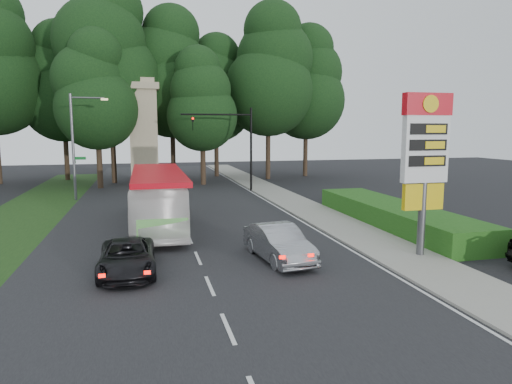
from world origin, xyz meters
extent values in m
plane|color=black|center=(0.00, 0.00, 0.00)|extent=(120.00, 120.00, 0.00)
cube|color=black|center=(0.00, 12.00, 0.01)|extent=(14.00, 80.00, 0.02)
cube|color=gray|center=(8.50, 12.00, 0.06)|extent=(3.00, 80.00, 0.12)
cube|color=#193814|center=(-9.50, 18.00, 0.01)|extent=(5.00, 50.00, 0.02)
cube|color=#1C4F15|center=(11.50, 8.00, 0.60)|extent=(3.00, 14.00, 1.20)
cylinder|color=#59595E|center=(9.20, 2.00, 1.60)|extent=(0.32, 0.32, 3.20)
cube|color=#D9B60B|center=(9.20, 2.00, 2.60)|extent=(1.80, 0.25, 1.10)
cube|color=silver|center=(9.20, 2.00, 4.60)|extent=(2.00, 0.35, 2.80)
cube|color=red|center=(9.20, 2.00, 6.40)|extent=(2.10, 0.40, 0.90)
cylinder|color=#D9B60B|center=(9.20, 1.78, 6.40)|extent=(0.70, 0.05, 0.70)
cube|color=black|center=(9.20, 1.81, 5.40)|extent=(1.70, 0.04, 0.45)
cube|color=black|center=(9.20, 1.81, 4.75)|extent=(1.70, 0.04, 0.45)
cube|color=black|center=(9.20, 1.81, 4.10)|extent=(1.70, 0.04, 0.45)
cylinder|color=black|center=(7.00, 24.00, 3.60)|extent=(0.20, 0.20, 7.20)
cylinder|color=black|center=(4.00, 24.00, 6.60)|extent=(6.00, 0.14, 0.14)
imported|color=black|center=(2.00, 24.00, 6.35)|extent=(0.18, 0.22, 1.10)
sphere|color=#FF0C05|center=(2.00, 23.85, 6.25)|extent=(0.18, 0.18, 0.18)
cylinder|color=#59595E|center=(-7.20, 22.00, 4.00)|extent=(0.20, 0.20, 8.00)
cylinder|color=#59595E|center=(-6.00, 22.00, 7.70)|extent=(2.40, 0.12, 0.12)
cube|color=#FFE599|center=(-4.80, 22.00, 7.60)|extent=(0.50, 0.22, 0.14)
cube|color=#0C591E|center=(-6.75, 22.00, 3.20)|extent=(0.85, 0.04, 0.22)
cube|color=#0C591E|center=(-7.20, 22.45, 2.90)|extent=(0.04, 0.85, 0.22)
cube|color=tan|center=(-2.00, 30.00, 4.50)|extent=(2.50, 2.50, 9.00)
cube|color=tan|center=(-2.00, 30.00, 9.30)|extent=(3.00, 3.00, 0.60)
cube|color=tan|center=(-2.00, 30.00, 9.80)|extent=(2.20, 2.20, 0.50)
cylinder|color=#2D2116|center=(-10.00, 37.00, 2.70)|extent=(0.50, 0.50, 5.40)
sphere|color=black|center=(-10.00, 37.00, 8.25)|extent=(8.40, 8.40, 8.40)
sphere|color=black|center=(-10.00, 37.00, 11.25)|extent=(7.20, 7.20, 7.20)
sphere|color=black|center=(-10.00, 37.00, 13.80)|extent=(5.40, 5.40, 5.40)
cylinder|color=#2D2116|center=(-5.00, 33.00, 3.24)|extent=(0.50, 0.50, 6.48)
sphere|color=black|center=(-5.00, 33.00, 9.90)|extent=(10.08, 10.08, 10.08)
sphere|color=black|center=(-5.00, 33.00, 13.50)|extent=(8.64, 8.64, 8.64)
sphere|color=black|center=(-5.00, 33.00, 16.56)|extent=(6.48, 6.48, 6.48)
cylinder|color=#2D2116|center=(1.00, 35.00, 2.97)|extent=(0.50, 0.50, 5.94)
sphere|color=black|center=(1.00, 35.00, 9.08)|extent=(9.24, 9.24, 9.24)
sphere|color=black|center=(1.00, 35.00, 12.38)|extent=(7.92, 7.92, 7.92)
sphere|color=black|center=(1.00, 35.00, 15.18)|extent=(5.94, 5.94, 5.94)
cylinder|color=#2D2116|center=(6.00, 37.00, 2.61)|extent=(0.50, 0.50, 5.22)
sphere|color=black|center=(6.00, 37.00, 7.97)|extent=(8.12, 8.12, 8.12)
sphere|color=black|center=(6.00, 37.00, 10.88)|extent=(6.96, 6.96, 6.96)
sphere|color=black|center=(6.00, 37.00, 13.34)|extent=(5.22, 5.22, 5.22)
cylinder|color=#2D2116|center=(11.00, 33.00, 3.06)|extent=(0.50, 0.50, 6.12)
sphere|color=black|center=(11.00, 33.00, 9.35)|extent=(9.52, 9.52, 9.52)
sphere|color=black|center=(11.00, 33.00, 12.75)|extent=(8.16, 8.16, 8.16)
sphere|color=black|center=(11.00, 33.00, 15.64)|extent=(6.12, 6.12, 6.12)
cylinder|color=#2D2116|center=(16.00, 35.00, 2.79)|extent=(0.50, 0.50, 5.58)
sphere|color=black|center=(16.00, 35.00, 8.53)|extent=(8.68, 8.68, 8.68)
sphere|color=black|center=(16.00, 35.00, 11.62)|extent=(7.44, 7.44, 7.44)
sphere|color=black|center=(16.00, 35.00, 14.26)|extent=(5.58, 5.58, 5.58)
cylinder|color=#2D2116|center=(-6.00, 29.00, 2.34)|extent=(0.50, 0.50, 4.68)
sphere|color=black|center=(-6.00, 29.00, 7.15)|extent=(7.28, 7.28, 7.28)
sphere|color=black|center=(-6.00, 29.00, 9.75)|extent=(6.24, 6.24, 6.24)
sphere|color=black|center=(-6.00, 29.00, 11.96)|extent=(4.68, 4.68, 4.68)
cylinder|color=#2D2116|center=(3.50, 29.50, 2.16)|extent=(0.50, 0.50, 4.32)
sphere|color=black|center=(3.50, 29.50, 6.60)|extent=(6.72, 6.72, 6.72)
sphere|color=black|center=(3.50, 29.50, 9.00)|extent=(5.76, 5.76, 5.76)
sphere|color=black|center=(3.50, 29.50, 11.04)|extent=(4.32, 4.32, 4.32)
imported|color=white|center=(-1.37, 10.67, 1.55)|extent=(2.88, 11.21, 3.11)
imported|color=#97999E|center=(3.22, 2.95, 0.74)|extent=(2.09, 4.64, 1.48)
imported|color=black|center=(-2.80, 2.71, 0.62)|extent=(2.06, 4.44, 1.23)
camera|label=1|loc=(-2.07, -14.60, 5.41)|focal=32.00mm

